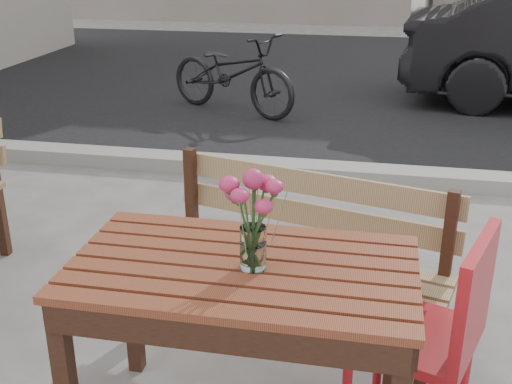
{
  "coord_description": "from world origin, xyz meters",
  "views": [
    {
      "loc": [
        0.49,
        -1.9,
        1.85
      ],
      "look_at": [
        0.1,
        0.1,
        1.03
      ],
      "focal_mm": 45.0,
      "sensor_mm": 36.0,
      "label": 1
    }
  ],
  "objects_px": {
    "main_table": "(243,294)",
    "red_chair": "(437,326)",
    "bicycle": "(232,73)",
    "main_vase": "(253,208)"
  },
  "relations": [
    {
      "from": "main_table",
      "to": "red_chair",
      "type": "height_order",
      "value": "red_chair"
    },
    {
      "from": "red_chair",
      "to": "main_vase",
      "type": "height_order",
      "value": "main_vase"
    },
    {
      "from": "main_table",
      "to": "main_vase",
      "type": "xyz_separation_m",
      "value": [
        0.04,
        -0.02,
        0.35
      ]
    },
    {
      "from": "main_vase",
      "to": "bicycle",
      "type": "distance_m",
      "value": 5.05
    },
    {
      "from": "red_chair",
      "to": "bicycle",
      "type": "relative_size",
      "value": 0.54
    },
    {
      "from": "main_table",
      "to": "main_vase",
      "type": "distance_m",
      "value": 0.36
    },
    {
      "from": "main_table",
      "to": "red_chair",
      "type": "bearing_deg",
      "value": 8.93
    },
    {
      "from": "red_chair",
      "to": "main_vase",
      "type": "distance_m",
      "value": 0.82
    },
    {
      "from": "red_chair",
      "to": "bicycle",
      "type": "distance_m",
      "value": 5.1
    },
    {
      "from": "main_table",
      "to": "red_chair",
      "type": "xyz_separation_m",
      "value": [
        0.7,
        0.11,
        -0.12
      ]
    }
  ]
}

